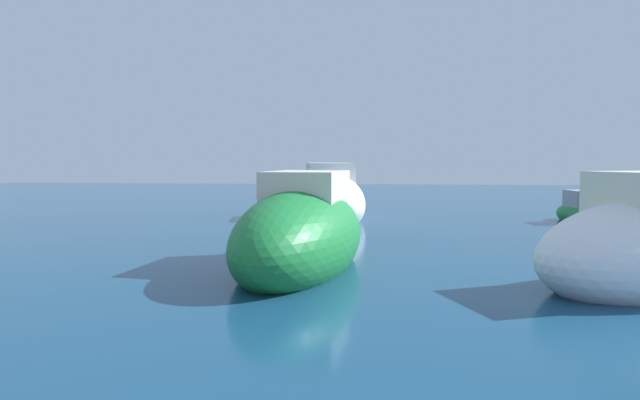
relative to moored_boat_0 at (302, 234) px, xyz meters
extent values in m
ellipsoid|color=#197233|center=(0.00, -0.03, -0.08)|extent=(2.86, 5.57, 1.99)
cube|color=beige|center=(0.05, 0.39, 0.88)|extent=(1.67, 2.14, 0.72)
ellipsoid|color=white|center=(-0.07, 8.13, -0.06)|extent=(3.28, 5.87, 2.05)
cube|color=white|center=(-0.15, 8.56, 0.95)|extent=(1.94, 2.14, 0.80)
ellipsoid|color=#197233|center=(8.28, 7.51, -0.38)|extent=(1.35, 3.23, 0.87)
cube|color=gray|center=(8.25, 7.76, 0.17)|extent=(0.82, 1.07, 0.58)
camera|label=1|loc=(1.37, -9.89, 1.47)|focal=28.66mm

